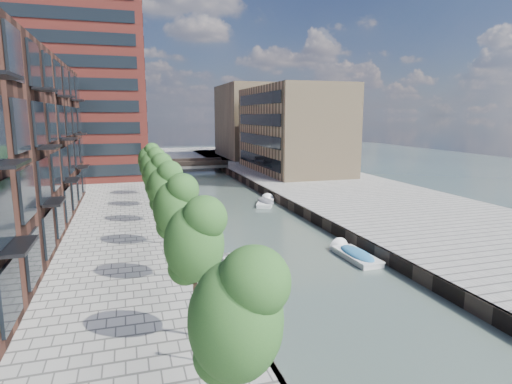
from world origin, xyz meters
name	(u,v)px	position (x,y,z in m)	size (l,w,h in m)	color
water	(231,208)	(0.00, 40.00, 0.00)	(300.00, 300.00, 0.00)	#38473F
quay_right	(357,196)	(16.00, 40.00, 0.50)	(20.00, 140.00, 1.00)	gray
quay_wall_left	(176,207)	(-6.10, 40.00, 0.50)	(0.25, 140.00, 1.00)	#332823
quay_wall_right	(282,200)	(6.10, 40.00, 0.50)	(0.25, 140.00, 1.00)	#332823
far_closure	(173,156)	(0.00, 100.00, 0.50)	(80.00, 40.00, 1.00)	gray
tower	(81,77)	(-17.00, 65.00, 16.00)	(18.00, 18.00, 30.00)	maroon
tan_block_near	(292,129)	(16.00, 62.00, 8.00)	(12.00, 25.00, 14.00)	tan
tan_block_far	(250,121)	(16.00, 88.00, 9.00)	(12.00, 20.00, 16.00)	tan
bridge	(190,165)	(0.00, 72.00, 1.39)	(13.00, 6.00, 1.30)	gray
tree_0	(236,312)	(-8.50, 4.00, 5.31)	(2.50, 2.50, 5.95)	#382619
tree_1	(194,238)	(-8.50, 11.00, 5.31)	(2.50, 2.50, 5.95)	#382619
tree_2	(175,205)	(-8.50, 18.00, 5.31)	(2.50, 2.50, 5.95)	#382619
tree_3	(164,186)	(-8.50, 25.00, 5.31)	(2.50, 2.50, 5.95)	#382619
tree_4	(157,173)	(-8.50, 32.00, 5.31)	(2.50, 2.50, 5.95)	#382619
tree_5	(152,165)	(-8.50, 39.00, 5.31)	(2.50, 2.50, 5.95)	#382619
tree_6	(149,158)	(-8.50, 46.00, 5.31)	(2.50, 2.50, 5.95)	#382619
lamp_0	(244,306)	(-7.20, 8.00, 3.51)	(0.24, 0.24, 4.12)	black
lamp_1	(185,212)	(-7.20, 24.00, 3.51)	(0.24, 0.24, 4.12)	black
lamp_2	(165,180)	(-7.20, 40.00, 3.51)	(0.24, 0.24, 4.12)	black
sloop_2	(250,287)	(-4.20, 17.59, 0.00)	(3.59, 5.03, 1.04)	maroon
sloop_3	(214,262)	(-5.36, 22.80, 0.00)	(2.96, 4.14, 0.86)	silver
sloop_4	(187,201)	(-4.21, 45.53, 0.00)	(3.70, 5.18, 1.07)	black
motorboat_3	(353,255)	(4.61, 20.75, 0.20)	(1.81, 4.94, 1.63)	silver
motorboat_4	(266,202)	(4.47, 40.93, 0.20)	(3.47, 5.13, 1.62)	white
car	(262,166)	(11.28, 63.63, 1.68)	(1.61, 3.99, 1.36)	silver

